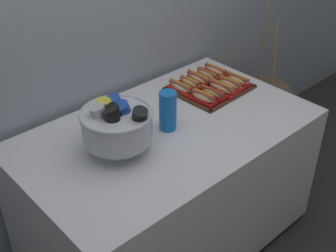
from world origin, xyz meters
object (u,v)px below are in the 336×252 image
hot_dog_9 (216,71)px  punch_bowl (117,124)px  hot_dog_0 (203,97)px  cup_stack (167,111)px  hot_dog_1 (212,93)px  hot_dog_5 (181,87)px  hot_dog_2 (221,88)px  floor_vase (257,122)px  hot_dog_7 (199,79)px  hot_dog_3 (230,84)px  hot_dog_8 (207,75)px  serving_tray (210,88)px  buffet_table (168,185)px  hot_dog_6 (190,83)px  hot_dog_4 (238,80)px

hot_dog_9 → punch_bowl: 0.91m
hot_dog_0 → cup_stack: cup_stack is taller
hot_dog_1 → hot_dog_5: size_ratio=0.94×
hot_dog_0 → hot_dog_2: (0.15, 0.01, -0.00)m
floor_vase → hot_dog_0: (-0.72, -0.13, 0.54)m
hot_dog_1 → hot_dog_2: 0.08m
hot_dog_5 → cup_stack: bearing=-144.6°
hot_dog_5 → hot_dog_7: 0.15m
hot_dog_3 → hot_dog_9: size_ratio=0.97×
hot_dog_1 → hot_dog_8: hot_dog_1 is taller
serving_tray → hot_dog_3: hot_dog_3 is taller
buffet_table → serving_tray: (0.45, 0.14, 0.37)m
serving_tray → punch_bowl: bearing=-170.3°
hot_dog_2 → hot_dog_8: (0.07, 0.17, -0.00)m
cup_stack → hot_dog_2: bearing=6.7°
hot_dog_5 → hot_dog_0: bearing=-87.4°
buffet_table → hot_dog_5: hot_dog_5 is taller
floor_vase → hot_dog_5: 0.90m
hot_dog_6 → hot_dog_7: 0.08m
hot_dog_3 → cup_stack: 0.54m
serving_tray → punch_bowl: punch_bowl is taller
hot_dog_0 → hot_dog_3: 0.23m
serving_tray → cup_stack: 0.48m
serving_tray → hot_dog_2: (0.00, -0.08, 0.03)m
hot_dog_6 → hot_dog_3: bearing=-45.1°
hot_dog_6 → punch_bowl: (-0.66, -0.20, 0.11)m
hot_dog_0 → hot_dog_1: hot_dog_0 is taller
cup_stack → hot_dog_7: bearing=26.0°
hot_dog_7 → hot_dog_9: hot_dog_7 is taller
hot_dog_0 → hot_dog_4: size_ratio=0.97×
punch_bowl → hot_dog_9: bearing=13.7°
punch_bowl → hot_dog_3: bearing=3.3°
hot_dog_6 → hot_dog_7: size_ratio=0.87×
floor_vase → serving_tray: bearing=-175.5°
hot_dog_1 → punch_bowl: bearing=-176.6°
punch_bowl → hot_dog_2: bearing=3.4°
hot_dog_3 → hot_dog_4: hot_dog_3 is taller
floor_vase → hot_dog_2: bearing=-167.4°
hot_dog_3 → hot_dog_6: bearing=134.9°
hot_dog_6 → cup_stack: size_ratio=0.77×
floor_vase → cup_stack: (-1.02, -0.18, 0.60)m
hot_dog_7 → punch_bowl: size_ratio=0.55×
hot_dog_7 → hot_dog_8: hot_dog_7 is taller
hot_dog_7 → hot_dog_8: bearing=2.6°
hot_dog_3 → serving_tray: bearing=134.9°
hot_dog_5 → hot_dog_9: size_ratio=0.99×
hot_dog_4 → cup_stack: cup_stack is taller
cup_stack → buffet_table: bearing=-36.3°
floor_vase → buffet_table: bearing=-169.8°
serving_tray → hot_dog_9: bearing=31.4°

